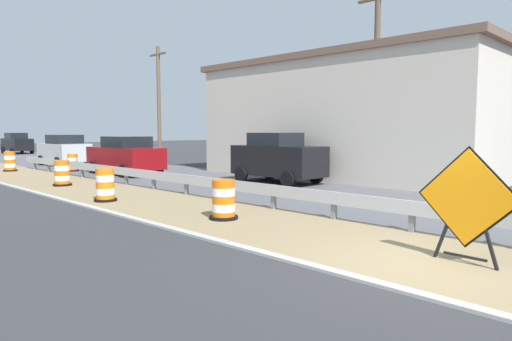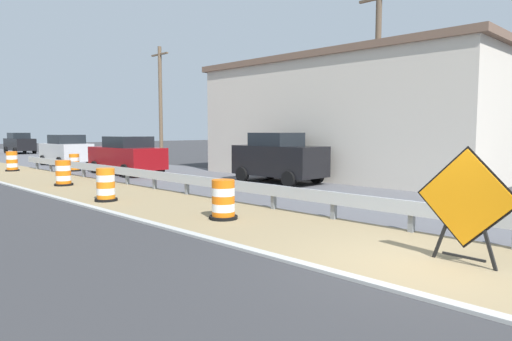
{
  "view_description": "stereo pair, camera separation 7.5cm",
  "coord_description": "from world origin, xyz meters",
  "px_view_note": "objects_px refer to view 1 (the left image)",
  "views": [
    {
      "loc": [
        -7.06,
        -3.18,
        2.25
      ],
      "look_at": [
        1.88,
        5.64,
        1.12
      ],
      "focal_mm": 31.44,
      "sensor_mm": 36.0,
      "label": 1
    },
    {
      "loc": [
        -7.01,
        -3.23,
        2.25
      ],
      "look_at": [
        1.88,
        5.64,
        1.12
      ],
      "focal_mm": 31.44,
      "sensor_mm": 36.0,
      "label": 2
    }
  ],
  "objects_px": {
    "warning_sign_diamond": "(467,202)",
    "car_trailing_near_lane": "(278,158)",
    "utility_pole_near": "(376,83)",
    "utility_pole_mid": "(159,104)",
    "traffic_barrel_mid": "(62,174)",
    "traffic_barrel_nearest": "(224,201)",
    "car_lead_far_lane": "(64,150)",
    "traffic_barrel_far": "(73,164)",
    "car_mid_far_lane": "(17,143)",
    "traffic_barrel_close": "(105,186)",
    "car_lead_near_lane": "(125,155)",
    "traffic_barrel_farther": "(10,162)"
  },
  "relations": [
    {
      "from": "car_mid_far_lane",
      "to": "utility_pole_near",
      "type": "height_order",
      "value": "utility_pole_near"
    },
    {
      "from": "traffic_barrel_mid",
      "to": "traffic_barrel_far",
      "type": "distance_m",
      "value": 6.86
    },
    {
      "from": "traffic_barrel_farther",
      "to": "utility_pole_mid",
      "type": "height_order",
      "value": "utility_pole_mid"
    },
    {
      "from": "traffic_barrel_far",
      "to": "utility_pole_near",
      "type": "relative_size",
      "value": 0.12
    },
    {
      "from": "warning_sign_diamond",
      "to": "car_lead_far_lane",
      "type": "xyz_separation_m",
      "value": [
        4.0,
        26.17,
        -0.07
      ]
    },
    {
      "from": "traffic_barrel_nearest",
      "to": "car_lead_far_lane",
      "type": "xyz_separation_m",
      "value": [
        4.33,
        20.38,
        0.54
      ]
    },
    {
      "from": "car_trailing_near_lane",
      "to": "utility_pole_near",
      "type": "height_order",
      "value": "utility_pole_near"
    },
    {
      "from": "car_trailing_near_lane",
      "to": "car_lead_far_lane",
      "type": "xyz_separation_m",
      "value": [
        -2.63,
        15.98,
        -0.08
      ]
    },
    {
      "from": "car_lead_far_lane",
      "to": "utility_pole_mid",
      "type": "relative_size",
      "value": 0.53
    },
    {
      "from": "traffic_barrel_mid",
      "to": "traffic_barrel_farther",
      "type": "distance_m",
      "value": 8.63
    },
    {
      "from": "traffic_barrel_mid",
      "to": "car_trailing_near_lane",
      "type": "xyz_separation_m",
      "value": [
        7.02,
        -5.49,
        0.61
      ]
    },
    {
      "from": "traffic_barrel_nearest",
      "to": "warning_sign_diamond",
      "type": "bearing_deg",
      "value": -86.75
    },
    {
      "from": "utility_pole_mid",
      "to": "traffic_barrel_far",
      "type": "bearing_deg",
      "value": -171.58
    },
    {
      "from": "car_trailing_near_lane",
      "to": "car_mid_far_lane",
      "type": "xyz_separation_m",
      "value": [
        0.31,
        34.37,
        -0.06
      ]
    },
    {
      "from": "car_lead_far_lane",
      "to": "traffic_barrel_nearest",
      "type": "bearing_deg",
      "value": 167.94
    },
    {
      "from": "traffic_barrel_close",
      "to": "utility_pole_near",
      "type": "bearing_deg",
      "value": -20.88
    },
    {
      "from": "traffic_barrel_mid",
      "to": "car_mid_far_lane",
      "type": "distance_m",
      "value": 29.8
    },
    {
      "from": "traffic_barrel_farther",
      "to": "car_trailing_near_lane",
      "type": "xyz_separation_m",
      "value": [
        6.39,
        -14.09,
        0.58
      ]
    },
    {
      "from": "traffic_barrel_nearest",
      "to": "car_trailing_near_lane",
      "type": "bearing_deg",
      "value": 32.31
    },
    {
      "from": "utility_pole_mid",
      "to": "utility_pole_near",
      "type": "bearing_deg",
      "value": -90.02
    },
    {
      "from": "traffic_barrel_mid",
      "to": "car_trailing_near_lane",
      "type": "bearing_deg",
      "value": -38.02
    },
    {
      "from": "traffic_barrel_far",
      "to": "traffic_barrel_farther",
      "type": "xyz_separation_m",
      "value": [
        -2.43,
        2.46,
        0.07
      ]
    },
    {
      "from": "traffic_barrel_mid",
      "to": "car_lead_far_lane",
      "type": "bearing_deg",
      "value": 67.3
    },
    {
      "from": "traffic_barrel_mid",
      "to": "utility_pole_near",
      "type": "distance_m",
      "value": 13.35
    },
    {
      "from": "traffic_barrel_farther",
      "to": "utility_pole_near",
      "type": "relative_size",
      "value": 0.14
    },
    {
      "from": "traffic_barrel_nearest",
      "to": "traffic_barrel_close",
      "type": "relative_size",
      "value": 0.96
    },
    {
      "from": "warning_sign_diamond",
      "to": "car_trailing_near_lane",
      "type": "bearing_deg",
      "value": -120.03
    },
    {
      "from": "traffic_barrel_far",
      "to": "car_trailing_near_lane",
      "type": "bearing_deg",
      "value": -71.18
    },
    {
      "from": "traffic_barrel_far",
      "to": "car_mid_far_lane",
      "type": "bearing_deg",
      "value": 79.36
    },
    {
      "from": "traffic_barrel_close",
      "to": "utility_pole_mid",
      "type": "bearing_deg",
      "value": 50.48
    },
    {
      "from": "traffic_barrel_close",
      "to": "utility_pole_mid",
      "type": "xyz_separation_m",
      "value": [
        9.98,
        12.09,
        3.53
      ]
    },
    {
      "from": "warning_sign_diamond",
      "to": "traffic_barrel_nearest",
      "type": "height_order",
      "value": "warning_sign_diamond"
    },
    {
      "from": "car_lead_near_lane",
      "to": "traffic_barrel_far",
      "type": "bearing_deg",
      "value": 18.73
    },
    {
      "from": "car_lead_near_lane",
      "to": "car_lead_far_lane",
      "type": "relative_size",
      "value": 1.17
    },
    {
      "from": "warning_sign_diamond",
      "to": "traffic_barrel_mid",
      "type": "xyz_separation_m",
      "value": [
        -0.39,
        15.68,
        -0.6
      ]
    },
    {
      "from": "utility_pole_mid",
      "to": "warning_sign_diamond",
      "type": "bearing_deg",
      "value": -111.4
    },
    {
      "from": "traffic_barrel_nearest",
      "to": "traffic_barrel_mid",
      "type": "relative_size",
      "value": 0.98
    },
    {
      "from": "traffic_barrel_mid",
      "to": "warning_sign_diamond",
      "type": "bearing_deg",
      "value": -88.57
    },
    {
      "from": "traffic_barrel_close",
      "to": "utility_pole_near",
      "type": "relative_size",
      "value": 0.13
    },
    {
      "from": "traffic_barrel_far",
      "to": "utility_pole_mid",
      "type": "distance_m",
      "value": 7.26
    },
    {
      "from": "car_mid_far_lane",
      "to": "traffic_barrel_nearest",
      "type": "bearing_deg",
      "value": -9.58
    },
    {
      "from": "car_mid_far_lane",
      "to": "utility_pole_mid",
      "type": "distance_m",
      "value": 22.11
    },
    {
      "from": "traffic_barrel_nearest",
      "to": "traffic_barrel_close",
      "type": "bearing_deg",
      "value": 98.62
    },
    {
      "from": "warning_sign_diamond",
      "to": "utility_pole_mid",
      "type": "xyz_separation_m",
      "value": [
        8.91,
        22.74,
        2.94
      ]
    },
    {
      "from": "car_lead_near_lane",
      "to": "utility_pole_mid",
      "type": "distance_m",
      "value": 7.4
    },
    {
      "from": "warning_sign_diamond",
      "to": "car_trailing_near_lane",
      "type": "height_order",
      "value": "car_trailing_near_lane"
    },
    {
      "from": "utility_pole_near",
      "to": "utility_pole_mid",
      "type": "distance_m",
      "value": 15.9
    },
    {
      "from": "traffic_barrel_nearest",
      "to": "utility_pole_mid",
      "type": "relative_size",
      "value": 0.13
    },
    {
      "from": "utility_pole_near",
      "to": "car_lead_near_lane",
      "type": "bearing_deg",
      "value": 113.8
    },
    {
      "from": "traffic_barrel_mid",
      "to": "car_lead_near_lane",
      "type": "bearing_deg",
      "value": 30.85
    }
  ]
}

